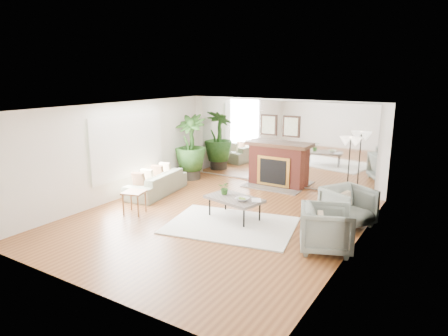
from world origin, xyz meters
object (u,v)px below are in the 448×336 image
Objects in this scene: coffee_table at (234,199)px; armchair_front at (326,229)px; sofa at (157,183)px; side_table at (134,195)px; fireplace at (276,164)px; armchair_back at (348,206)px; potted_ficus at (190,145)px; floor_lamp at (350,147)px.

coffee_table is 1.49× the size of armchair_front.
sofa is 3.48× the size of side_table.
fireplace reaches higher than armchair_front.
sofa is 2.19× the size of armchair_back.
sofa is at bearing -135.78° from fireplace.
fireplace is at bearing 96.44° from coffee_table.
potted_ficus is at bearing 176.05° from sofa.
floor_lamp is (3.98, 3.51, 0.98)m from side_table.
side_table is at bearing -76.77° from potted_ficus.
potted_ficus is (-5.20, 1.39, 0.64)m from armchair_back.
armchair_front reaches higher than side_table.
fireplace is at bearing 170.46° from floor_lamp.
floor_lamp reaches higher than side_table.
coffee_table is 3.81m from potted_ficus.
potted_ficus is at bearing -166.85° from fireplace.
coffee_table is 2.85m from sofa.
armchair_front is at bearing 5.07° from side_table.
armchair_back is at bearing -74.47° from floor_lamp.
sofa is at bearing 124.14° from armchair_back.
armchair_front is 5.97m from potted_ficus.
fireplace reaches higher than coffee_table.
coffee_table is at bearing -83.56° from fireplace.
armchair_back is (2.27, 0.96, -0.04)m from coffee_table.
armchair_front is 3.30m from floor_lamp.
armchair_back is at bearing -37.54° from fireplace.
armchair_back is at bearing 85.60° from sofa.
fireplace is 2.31m from floor_lamp.
coffee_table is 0.68× the size of sofa.
fireplace is 3.44m from sofa.
coffee_table is 2.32m from armchair_front.
fireplace is 1.03× the size of potted_ficus.
side_table is at bearing 13.79° from sofa.
coffee_table is 0.83× the size of floor_lamp.
armchair_front is (5.05, -1.09, 0.13)m from sofa.
sofa reaches higher than coffee_table.
sofa is (-2.78, 0.58, -0.16)m from coffee_table.
floor_lamp is (-0.45, 3.11, 1.01)m from armchair_front.
potted_ficus is (-2.60, -0.61, 0.40)m from fireplace.
fireplace is 1.01× the size of sofa.
floor_lamp is (-0.45, 1.64, 1.01)m from armchair_back.
sofa is (-2.45, -2.38, -0.36)m from fireplace.
armchair_back is 4.81m from side_table.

